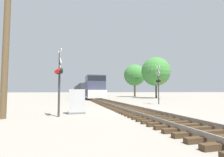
# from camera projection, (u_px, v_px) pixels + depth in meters

# --- Properties ---
(ground_plane) EXTENTS (400.00, 400.00, 0.00)m
(ground_plane) POSITION_uv_depth(u_px,v_px,m) (130.00, 111.00, 12.96)
(ground_plane) COLOR gray
(rail_track_bed) EXTENTS (2.60, 160.00, 0.31)m
(rail_track_bed) POSITION_uv_depth(u_px,v_px,m) (130.00, 109.00, 12.97)
(rail_track_bed) COLOR #42301E
(rail_track_bed) RESTS_ON ground
(freight_train) EXTENTS (3.08, 71.56, 4.13)m
(freight_train) POSITION_uv_depth(u_px,v_px,m) (82.00, 90.00, 61.75)
(freight_train) COLOR #33384C
(freight_train) RESTS_ON ground
(crossing_signal_near) EXTENTS (0.52, 1.01, 3.87)m
(crossing_signal_near) POSITION_uv_depth(u_px,v_px,m) (59.00, 75.00, 10.06)
(crossing_signal_near) COLOR #333333
(crossing_signal_near) RESTS_ON ground
(crossing_signal_far) EXTENTS (0.47, 1.02, 4.29)m
(crossing_signal_far) POSITION_uv_depth(u_px,v_px,m) (159.00, 82.00, 19.56)
(crossing_signal_far) COLOR #333333
(crossing_signal_far) RESTS_ON ground
(relay_cabinet) EXTENTS (1.09, 0.64, 1.57)m
(relay_cabinet) POSITION_uv_depth(u_px,v_px,m) (77.00, 102.00, 11.26)
(relay_cabinet) COLOR slate
(relay_cabinet) RESTS_ON ground
(utility_pole) EXTENTS (1.80, 0.33, 7.44)m
(utility_pole) POSITION_uv_depth(u_px,v_px,m) (6.00, 47.00, 9.46)
(utility_pole) COLOR brown
(utility_pole) RESTS_ON ground
(tree_far_right) EXTENTS (5.97, 5.97, 8.51)m
(tree_far_right) POSITION_uv_depth(u_px,v_px,m) (156.00, 71.00, 36.25)
(tree_far_right) COLOR #473521
(tree_far_right) RESTS_ON ground
(tree_mid_background) EXTENTS (5.50, 5.50, 8.34)m
(tree_mid_background) POSITION_uv_depth(u_px,v_px,m) (135.00, 75.00, 45.10)
(tree_mid_background) COLOR brown
(tree_mid_background) RESTS_ON ground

